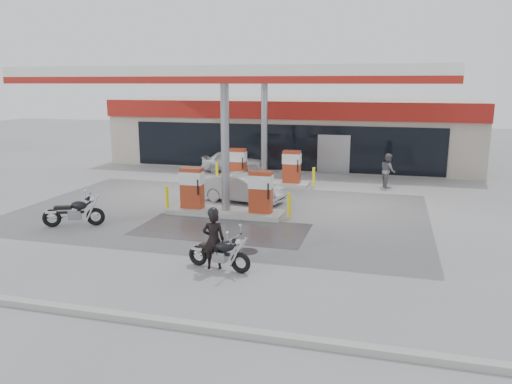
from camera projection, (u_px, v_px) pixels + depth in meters
The scene contains 16 objects.
ground at pixel (208, 228), 17.60m from camera, with size 90.00×90.00×0.00m, color gray.
wet_patch at pixel (221, 229), 17.47m from camera, with size 6.00×3.00×0.00m, color #4C4C4F.
drain_cover at pixel (246, 251), 15.20m from camera, with size 0.70×0.70×0.01m, color #38383A.
kerb at pixel (96, 313), 10.99m from camera, with size 28.00×0.25×0.15m, color gray.
store_building at pixel (295, 130), 32.18m from camera, with size 22.00×8.22×4.00m.
canopy at pixel (247, 77), 21.18m from camera, with size 16.00×10.02×5.51m.
pump_island_near at pixel (226, 197), 19.33m from camera, with size 5.14×1.30×1.78m.
pump_island_far at pixel (264, 171), 24.98m from camera, with size 5.14×1.30×1.78m.
main_motorcycle at pixel (220, 254), 13.67m from camera, with size 1.92×0.78×0.99m.
biker_main at pixel (214, 240), 13.66m from camera, with size 0.60×0.39×1.64m, color black.
parked_motorcycle at pixel (75, 213), 17.78m from camera, with size 2.04×1.11×1.11m.
sedan_white at pixel (233, 161), 28.71m from camera, with size 1.44×3.58×1.22m, color silver.
attendant at pixel (388, 170), 24.36m from camera, with size 0.81×0.63×1.67m, color slate.
hatchback_silver at pixel (243, 188), 21.42m from camera, with size 1.27×3.64×1.20m, color #9FA2A7.
parked_car_left at pixel (162, 151), 32.82m from camera, with size 1.80×4.42×1.28m, color black.
parked_car_right at pixel (437, 164), 28.45m from camera, with size 1.70×3.69×1.03m, color #A2A4AA.
Camera 1 is at (6.08, -15.87, 5.04)m, focal length 35.00 mm.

